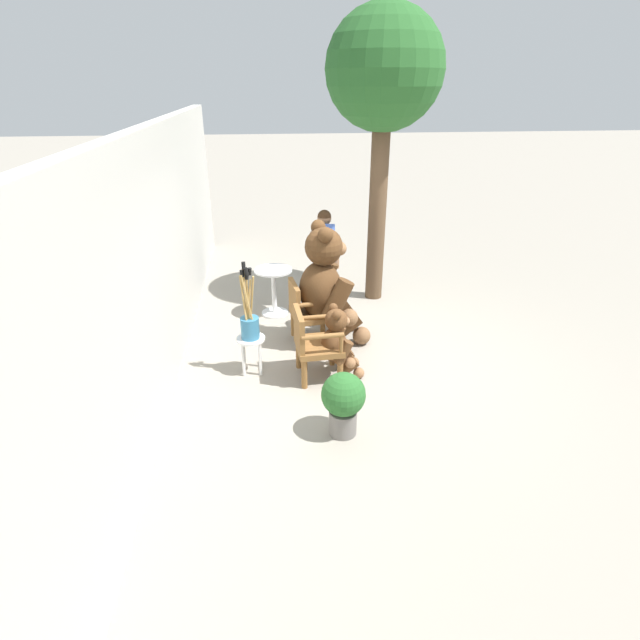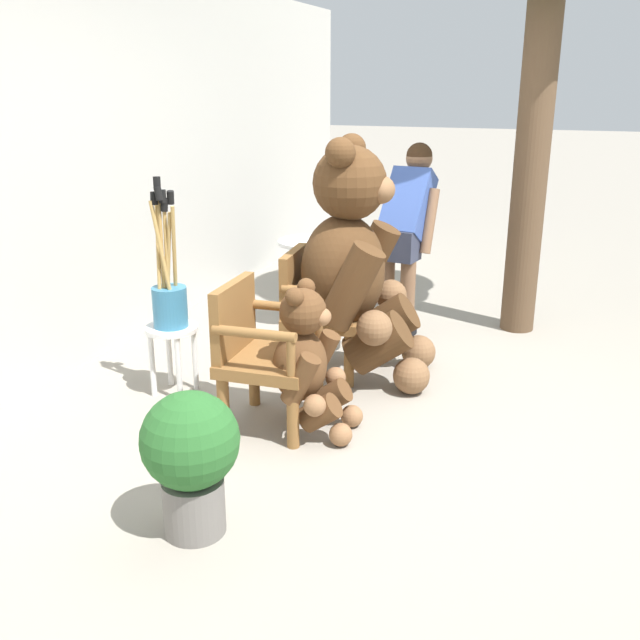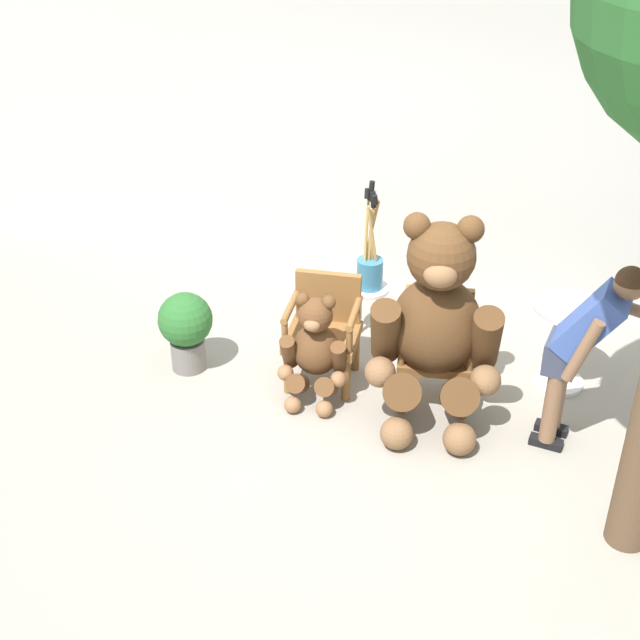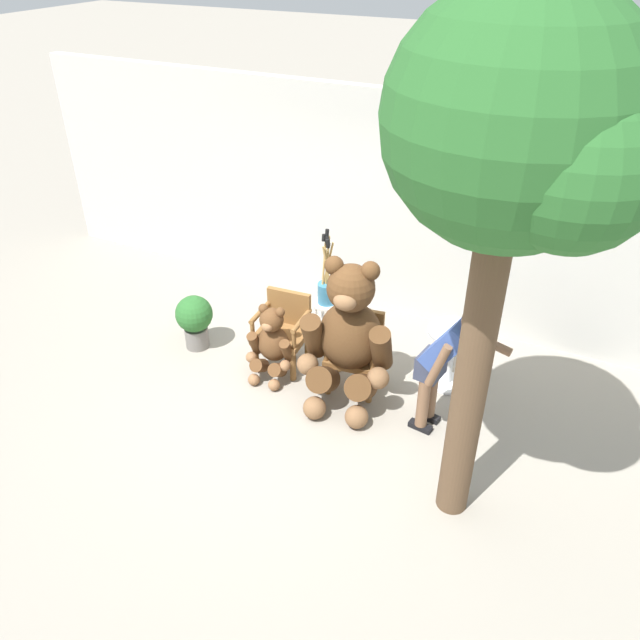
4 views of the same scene
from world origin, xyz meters
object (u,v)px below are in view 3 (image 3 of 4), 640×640
Objects in this scene: teddy_bear_small at (315,350)px; person_visitor at (585,340)px; wooden_chair_right at (436,344)px; brush_bucket at (370,264)px; wooden_chair_left at (324,327)px; potted_plant at (186,326)px; round_side_table at (566,336)px; white_stool at (369,298)px; teddy_bear_large at (436,325)px.

person_visitor is at bearing -1.44° from teddy_bear_small.
wooden_chair_right is 0.90× the size of brush_bucket.
wooden_chair_right is 0.96× the size of teddy_bear_small.
teddy_bear_small is 0.60× the size of person_visitor.
wooden_chair_left is 0.57× the size of person_visitor.
brush_bucket reaches higher than potted_plant.
potted_plant is at bearing -168.30° from round_side_table.
brush_bucket is at bearing 133.57° from wooden_chair_right.
white_stool is at bearing -42.73° from brush_bucket.
teddy_bear_large is at bearing -54.34° from brush_bucket.
wooden_chair_left reaches higher than round_side_table.
teddy_bear_large is at bearing -2.32° from potted_plant.
teddy_bear_large is 1.31m from white_stool.
teddy_bear_small is (0.01, -0.29, -0.02)m from wooden_chair_left.
wooden_chair_right is at bearing 18.16° from teddy_bear_small.
teddy_bear_large reaches higher than teddy_bear_small.
person_visitor is at bearing -2.85° from potted_plant.
wooden_chair_right is 1.03m from round_side_table.
wooden_chair_left is 1.00× the size of wooden_chair_right.
teddy_bear_small is 1.95× the size of white_stool.
brush_bucket is 1.69m from round_side_table.
teddy_bear_large is 2.05m from potted_plant.
wooden_chair_left is at bearing 179.97° from wooden_chair_right.
teddy_bear_large is at bearing -16.42° from wooden_chair_left.
round_side_table is (1.83, 0.71, 0.01)m from teddy_bear_small.
potted_plant is at bearing -144.57° from white_stool.
white_stool is 1.59m from potted_plant.
round_side_table is at bearing -10.78° from white_stool.
teddy_bear_large reaches higher than wooden_chair_right.
wooden_chair_left is at bearing 9.65° from potted_plant.
wooden_chair_right is 0.43m from teddy_bear_large.
teddy_bear_small is 1.96m from round_side_table.
wooden_chair_left is 1.12m from potted_plant.
teddy_bear_large is 1.09× the size of person_visitor.
person_visitor reaches higher than wooden_chair_right.
white_stool is at bearing 169.22° from round_side_table.
wooden_chair_left is 0.53× the size of teddy_bear_large.
teddy_bear_large is at bearing -143.27° from round_side_table.
person_visitor is at bearing -3.90° from teddy_bear_large.
teddy_bear_small is 1.07m from brush_bucket.
brush_bucket is at bearing 148.42° from person_visitor.
potted_plant reaches higher than white_stool.
person_visitor reaches higher than wooden_chair_left.
wooden_chair_left is 0.79m from brush_bucket.
teddy_bear_small is at bearing -161.84° from wooden_chair_right.
wooden_chair_left is 0.76m from white_stool.
wooden_chair_right is 2.00m from potted_plant.
round_side_table is (-0.10, 0.76, -0.45)m from person_visitor.
teddy_bear_small is 1.98m from person_visitor.
wooden_chair_left is 2.01m from person_visitor.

